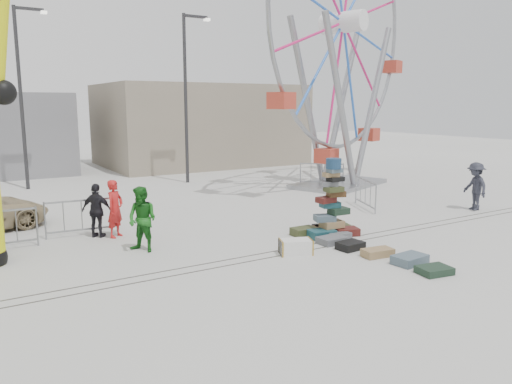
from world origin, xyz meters
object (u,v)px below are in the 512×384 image
lamp_post_right (187,90)px  pedestrian_green (142,219)px  pedestrian_red (115,209)px  pedestrian_grey (475,186)px  steamer_trunk (296,247)px  barricade_dummy_c (82,217)px  barricade_wheel_back (322,174)px  lamp_post_left (22,89)px  barricade_wheel_front (365,194)px  ferris_wheel (343,44)px  suitcase_tower (331,214)px  pedestrian_black (97,211)px

lamp_post_right → pedestrian_green: 12.30m
pedestrian_red → pedestrian_grey: pedestrian_grey is taller
steamer_trunk → pedestrian_red: (-3.46, 4.11, 0.65)m
barricade_dummy_c → pedestrian_red: 1.08m
steamer_trunk → barricade_wheel_back: size_ratio=0.41×
lamp_post_right → barricade_wheel_back: lamp_post_right is taller
lamp_post_left → barricade_wheel_front: (10.00, -11.17, -3.93)m
steamer_trunk → pedestrian_red: pedestrian_red is taller
pedestrian_red → barricade_wheel_back: bearing=-18.3°
barricade_wheel_back → lamp_post_right: bearing=178.7°
ferris_wheel → lamp_post_right: bearing=120.5°
suitcase_tower → ferris_wheel: (6.17, 6.83, 5.84)m
lamp_post_left → barricade_dummy_c: bearing=-89.0°
suitcase_tower → barricade_wheel_back: bearing=62.9°
steamer_trunk → pedestrian_green: bearing=166.1°
pedestrian_black → pedestrian_grey: 13.13m
suitcase_tower → pedestrian_red: suitcase_tower is taller
barricade_wheel_front → steamer_trunk: bearing=143.5°
lamp_post_right → pedestrian_black: (-6.49, -8.14, -3.69)m
barricade_wheel_front → lamp_post_right: bearing=40.9°
barricade_dummy_c → pedestrian_red: (0.80, -0.67, 0.29)m
suitcase_tower → steamer_trunk: bearing=-143.5°
pedestrian_black → pedestrian_grey: bearing=-151.8°
pedestrian_red → pedestrian_grey: 12.63m
suitcase_tower → barricade_wheel_back: 9.01m
pedestrian_grey → lamp_post_right: bearing=-133.2°
suitcase_tower → lamp_post_right: bearing=97.1°
barricade_wheel_front → barricade_wheel_back: (1.87, 4.88, 0.00)m
ferris_wheel → steamer_trunk: bearing=-156.1°
lamp_post_left → pedestrian_grey: size_ratio=4.58×
lamp_post_left → suitcase_tower: bearing=-64.5°
pedestrian_green → pedestrian_grey: pedestrian_grey is taller
pedestrian_red → pedestrian_green: 1.82m
steamer_trunk → pedestrian_green: (-3.27, 2.29, 0.67)m
barricade_wheel_front → barricade_wheel_back: same height
lamp_post_right → barricade_wheel_front: size_ratio=4.00×
lamp_post_right → suitcase_tower: bearing=-92.8°
ferris_wheel → barricade_wheel_front: size_ratio=6.57×
steamer_trunk → barricade_wheel_back: (7.44, 8.20, 0.36)m
barricade_wheel_front → pedestrian_black: bearing=106.6°
ferris_wheel → pedestrian_green: ferris_wheel is taller
lamp_post_right → pedestrian_black: size_ratio=5.07×
pedestrian_green → pedestrian_black: pedestrian_green is taller
barricade_dummy_c → barricade_wheel_back: size_ratio=1.00×
lamp_post_left → barricade_dummy_c: size_ratio=4.00×
barricade_dummy_c → barricade_wheel_back: (11.70, 3.42, 0.00)m
pedestrian_black → pedestrian_red: bearing=-165.0°
suitcase_tower → pedestrian_grey: bearing=10.2°
pedestrian_black → barricade_wheel_front: bearing=-143.4°
suitcase_tower → barricade_wheel_front: 4.25m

